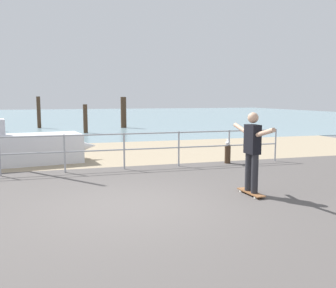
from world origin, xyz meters
TOP-DOWN VIEW (x-y plane):
  - ground_plane at (0.00, -1.00)m, footprint 24.00×10.00m
  - beach_strip at (0.00, 7.00)m, footprint 24.00×6.00m
  - sea_surface at (0.00, 35.00)m, footprint 72.00×50.00m
  - railing_fence at (-1.19, 3.60)m, footprint 12.96×0.05m
  - sailboat at (-2.71, 5.33)m, footprint 5.06×2.09m
  - skateboard at (2.48, 0.09)m, footprint 0.25×0.81m
  - skateboarder at (2.48, 0.09)m, footprint 0.22×1.45m
  - bollard_short at (3.64, 3.66)m, footprint 0.18×0.18m
  - seagull at (3.65, 3.68)m, footprint 0.27×0.46m
  - groyne_post_1 at (-2.55, 19.43)m, footprint 0.25×0.25m
  - groyne_post_2 at (0.16, 15.02)m, footprint 0.24×0.24m
  - groyne_post_3 at (2.86, 18.04)m, footprint 0.37×0.37m

SIDE VIEW (x-z plane):
  - ground_plane at x=0.00m, z-range -0.02..0.02m
  - beach_strip at x=0.00m, z-range -0.02..0.02m
  - sea_surface at x=0.00m, z-range -0.02..0.02m
  - skateboard at x=2.48m, z-range 0.03..0.11m
  - bollard_short at x=3.64m, z-range 0.00..0.58m
  - sailboat at x=-2.71m, z-range -2.11..3.16m
  - seagull at x=3.65m, z-range 0.57..0.74m
  - railing_fence at x=-1.19m, z-range 0.17..1.22m
  - groyne_post_2 at x=0.16m, z-range 0.00..1.64m
  - skateboarder at x=2.48m, z-range 0.19..1.84m
  - groyne_post_3 at x=2.86m, z-range 0.00..2.07m
  - groyne_post_1 at x=-2.55m, z-range 0.00..2.10m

